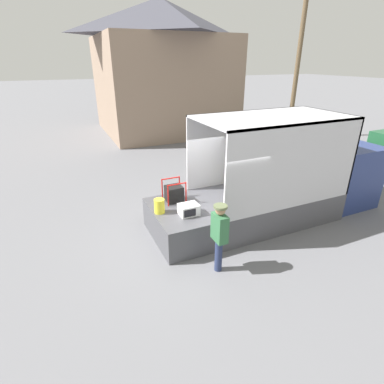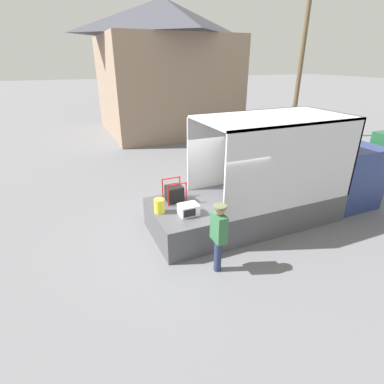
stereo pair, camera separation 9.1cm
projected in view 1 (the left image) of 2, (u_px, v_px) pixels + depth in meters
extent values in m
plane|color=slate|center=(203.00, 231.00, 8.91)|extent=(160.00, 160.00, 0.00)
cube|color=navy|center=(338.00, 173.00, 10.46)|extent=(1.82, 2.17, 2.09)
cube|color=#4C4C51|center=(264.00, 204.00, 9.55)|extent=(4.37, 2.36, 0.89)
cube|color=silver|center=(248.00, 146.00, 9.85)|extent=(4.37, 0.06, 2.34)
cube|color=silver|center=(297.00, 168.00, 7.93)|extent=(4.37, 0.06, 2.34)
cube|color=silver|center=(324.00, 148.00, 9.70)|extent=(0.06, 2.36, 2.34)
cube|color=silver|center=(274.00, 117.00, 8.43)|extent=(4.37, 2.36, 0.06)
cylinder|color=yellow|center=(246.00, 190.00, 9.02)|extent=(0.32, 0.32, 0.40)
cube|color=#B2A893|center=(274.00, 199.00, 8.51)|extent=(0.44, 0.32, 0.31)
cube|color=#B2A893|center=(289.00, 180.00, 9.89)|extent=(0.44, 0.32, 0.27)
cube|color=olive|center=(293.00, 178.00, 9.94)|extent=(0.44, 0.32, 0.35)
cube|color=#4C4C51|center=(179.00, 223.00, 8.45)|extent=(1.47, 2.24, 0.89)
cube|color=white|center=(189.00, 209.00, 7.94)|extent=(0.51, 0.40, 0.29)
cube|color=black|center=(190.00, 213.00, 7.75)|extent=(0.33, 0.01, 0.20)
cube|color=black|center=(174.00, 194.00, 8.67)|extent=(0.46, 0.43, 0.46)
cylinder|color=slate|center=(180.00, 192.00, 8.73)|extent=(0.17, 0.24, 0.24)
cylinder|color=red|center=(168.00, 196.00, 8.33)|extent=(0.04, 0.04, 0.64)
cylinder|color=red|center=(186.00, 193.00, 8.53)|extent=(0.04, 0.04, 0.64)
cylinder|color=red|center=(162.00, 189.00, 8.74)|extent=(0.04, 0.04, 0.64)
cylinder|color=red|center=(179.00, 186.00, 8.95)|extent=(0.04, 0.04, 0.64)
cylinder|color=red|center=(177.00, 184.00, 8.31)|extent=(0.54, 0.04, 0.04)
cylinder|color=red|center=(171.00, 178.00, 8.72)|extent=(0.54, 0.04, 0.04)
cylinder|color=yellow|center=(159.00, 206.00, 8.02)|extent=(0.28, 0.28, 0.39)
cylinder|color=navy|center=(218.00, 255.00, 7.11)|extent=(0.18, 0.18, 0.84)
cube|color=#336B42|center=(220.00, 228.00, 6.80)|extent=(0.24, 0.44, 0.67)
sphere|color=tan|center=(220.00, 210.00, 6.62)|extent=(0.23, 0.23, 0.23)
cylinder|color=#606B47|center=(221.00, 207.00, 6.59)|extent=(0.31, 0.31, 0.06)
cube|color=black|center=(370.00, 151.00, 13.12)|extent=(1.98, 1.97, 0.12)
cube|color=gray|center=(163.00, 86.00, 20.49)|extent=(8.09, 7.82, 6.09)
pyramid|color=#42424C|center=(161.00, 17.00, 18.82)|extent=(8.49, 8.22, 2.13)
cylinder|color=brown|center=(298.00, 64.00, 18.06)|extent=(0.28, 0.28, 8.90)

